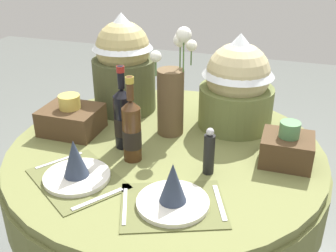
% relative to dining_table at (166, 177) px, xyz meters
% --- Properties ---
extents(dining_table, '(1.32, 1.32, 0.78)m').
position_rel_dining_table_xyz_m(dining_table, '(0.00, 0.00, 0.00)').
color(dining_table, olive).
rests_on(dining_table, ground).
extents(place_setting_left, '(0.43, 0.41, 0.16)m').
position_rel_dining_table_xyz_m(place_setting_left, '(-0.23, -0.33, 0.20)').
color(place_setting_left, brown).
rests_on(place_setting_left, dining_table).
extents(place_setting_right, '(0.41, 0.37, 0.16)m').
position_rel_dining_table_xyz_m(place_setting_right, '(0.15, -0.37, 0.20)').
color(place_setting_right, brown).
rests_on(place_setting_right, dining_table).
extents(flower_vase, '(0.14, 0.22, 0.47)m').
position_rel_dining_table_xyz_m(flower_vase, '(-0.02, 0.13, 0.33)').
color(flower_vase, brown).
rests_on(flower_vase, dining_table).
extents(wine_bottle_left, '(0.07, 0.07, 0.35)m').
position_rel_dining_table_xyz_m(wine_bottle_left, '(-0.16, -0.05, 0.28)').
color(wine_bottle_left, black).
rests_on(wine_bottle_left, dining_table).
extents(wine_bottle_centre, '(0.07, 0.07, 0.34)m').
position_rel_dining_table_xyz_m(wine_bottle_centre, '(-0.09, -0.13, 0.28)').
color(wine_bottle_centre, '#422814').
rests_on(wine_bottle_centre, dining_table).
extents(pepper_mill, '(0.04, 0.04, 0.18)m').
position_rel_dining_table_xyz_m(pepper_mill, '(0.21, -0.14, 0.24)').
color(pepper_mill, black).
rests_on(pepper_mill, dining_table).
extents(gift_tub_back_left, '(0.30, 0.30, 0.47)m').
position_rel_dining_table_xyz_m(gift_tub_back_left, '(-0.31, 0.31, 0.40)').
color(gift_tub_back_left, '#474C2D').
rests_on(gift_tub_back_left, dining_table).
extents(gift_tub_back_right, '(0.33, 0.33, 0.42)m').
position_rel_dining_table_xyz_m(gift_tub_back_right, '(0.24, 0.29, 0.37)').
color(gift_tub_back_right, olive).
rests_on(gift_tub_back_right, dining_table).
extents(woven_basket_side_left, '(0.25, 0.21, 0.17)m').
position_rel_dining_table_xyz_m(woven_basket_side_left, '(-0.44, 0.01, 0.21)').
color(woven_basket_side_left, '#47331E').
rests_on(woven_basket_side_left, dining_table).
extents(woven_basket_side_right, '(0.19, 0.17, 0.17)m').
position_rel_dining_table_xyz_m(woven_basket_side_right, '(0.48, 0.03, 0.21)').
color(woven_basket_side_right, '#47331E').
rests_on(woven_basket_side_right, dining_table).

